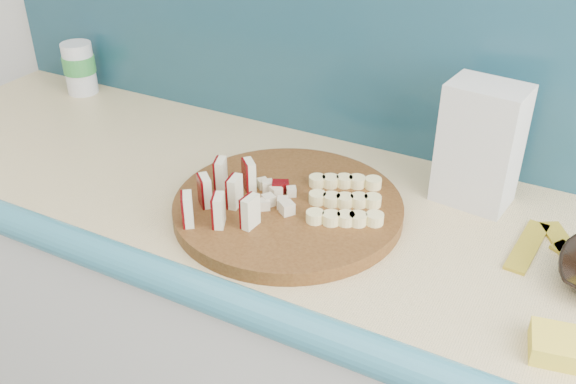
# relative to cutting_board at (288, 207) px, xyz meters

# --- Properties ---
(backsplash) EXTENTS (2.20, 0.02, 0.50)m
(backsplash) POSITION_rel_cutting_board_xyz_m (0.13, 0.33, 0.24)
(backsplash) COLOR teal
(backsplash) RESTS_ON kitchen_counter
(cutting_board) EXTENTS (0.55, 0.55, 0.03)m
(cutting_board) POSITION_rel_cutting_board_xyz_m (0.00, 0.00, 0.00)
(cutting_board) COLOR #43230E
(cutting_board) RESTS_ON kitchen_counter
(apple_wedges) EXTENTS (0.15, 0.19, 0.06)m
(apple_wedges) POSITION_rel_cutting_board_xyz_m (-0.09, -0.07, 0.04)
(apple_wedges) COLOR beige
(apple_wedges) RESTS_ON cutting_board
(apple_chunks) EXTENTS (0.07, 0.07, 0.02)m
(apple_chunks) POSITION_rel_cutting_board_xyz_m (-0.02, -0.01, 0.02)
(apple_chunks) COLOR beige
(apple_chunks) RESTS_ON cutting_board
(banana_slices) EXTENTS (0.17, 0.19, 0.02)m
(banana_slices) POSITION_rel_cutting_board_xyz_m (0.09, 0.04, 0.02)
(banana_slices) COLOR #FCEC9A
(banana_slices) RESTS_ON cutting_board
(flour_bag) EXTENTS (0.15, 0.11, 0.23)m
(flour_bag) POSITION_rel_cutting_board_xyz_m (0.28, 0.21, 0.10)
(flour_bag) COLOR silver
(flour_bag) RESTS_ON kitchen_counter
(canister) EXTENTS (0.08, 0.08, 0.13)m
(canister) POSITION_rel_cutting_board_xyz_m (-0.74, 0.26, 0.06)
(canister) COLOR silver
(canister) RESTS_ON kitchen_counter
(sponge) EXTENTS (0.11, 0.09, 0.03)m
(sponge) POSITION_rel_cutting_board_xyz_m (0.50, -0.13, 0.00)
(sponge) COLOR yellow
(sponge) RESTS_ON kitchen_counter
(banana_peel) EXTENTS (0.22, 0.18, 0.01)m
(banana_peel) POSITION_rel_cutting_board_xyz_m (0.47, 0.10, -0.01)
(banana_peel) COLOR gold
(banana_peel) RESTS_ON kitchen_counter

